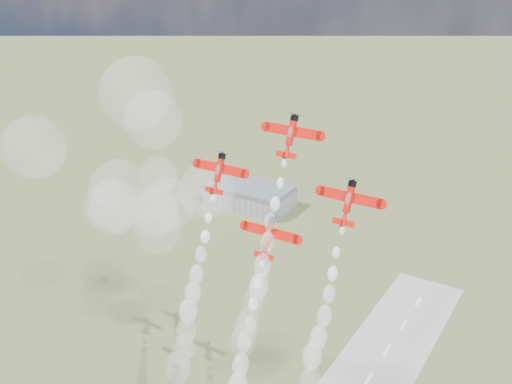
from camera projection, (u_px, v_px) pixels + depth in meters
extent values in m
cube|color=gray|center=(249.00, 198.00, 361.57)|extent=(50.00, 28.00, 10.00)
cube|color=#595B60|center=(249.00, 188.00, 359.04)|extent=(50.00, 28.00, 3.00)
cylinder|color=red|center=(291.00, 132.00, 127.67)|extent=(1.53, 3.73, 5.81)
cylinder|color=black|center=(294.00, 118.00, 127.58)|extent=(1.75, 2.04, 1.71)
cube|color=red|center=(292.00, 131.00, 128.00)|extent=(13.32, 1.12, 2.09)
cube|color=white|center=(278.00, 129.00, 129.84)|extent=(5.24, 0.28, 0.56)
cube|color=white|center=(308.00, 134.00, 126.39)|extent=(5.24, 0.28, 0.56)
cube|color=red|center=(286.00, 155.00, 127.69)|extent=(4.81, 0.61, 1.15)
cube|color=red|center=(284.00, 155.00, 126.98)|extent=(0.15, 2.28, 2.06)
ellipsoid|color=silver|center=(290.00, 133.00, 127.15)|extent=(1.20, 2.09, 2.91)
cone|color=red|center=(287.00, 151.00, 127.76)|extent=(1.53, 2.56, 3.22)
cylinder|color=red|center=(219.00, 170.00, 135.65)|extent=(1.53, 3.73, 5.81)
cylinder|color=black|center=(222.00, 156.00, 135.55)|extent=(1.75, 2.04, 1.71)
cube|color=red|center=(220.00, 168.00, 135.97)|extent=(13.32, 1.12, 2.09)
cube|color=white|center=(208.00, 166.00, 137.81)|extent=(5.24, 0.28, 0.56)
cube|color=white|center=(234.00, 171.00, 134.36)|extent=(5.24, 0.28, 0.56)
cube|color=red|center=(214.00, 191.00, 135.66)|extent=(4.81, 0.61, 1.15)
cube|color=red|center=(212.00, 191.00, 134.95)|extent=(0.15, 2.28, 2.06)
ellipsoid|color=silver|center=(218.00, 170.00, 135.12)|extent=(1.20, 2.09, 2.91)
cone|color=red|center=(215.00, 187.00, 135.73)|extent=(1.53, 2.56, 3.22)
cylinder|color=red|center=(349.00, 199.00, 120.42)|extent=(1.53, 3.73, 5.81)
cylinder|color=black|center=(352.00, 184.00, 120.32)|extent=(1.75, 2.04, 1.71)
cube|color=red|center=(350.00, 197.00, 120.75)|extent=(13.32, 1.12, 2.09)
cube|color=white|center=(334.00, 194.00, 122.59)|extent=(5.24, 0.28, 0.56)
cube|color=white|center=(367.00, 201.00, 119.13)|extent=(5.24, 0.28, 0.56)
cube|color=red|center=(343.00, 222.00, 120.44)|extent=(4.81, 0.61, 1.15)
cube|color=red|center=(342.00, 223.00, 119.72)|extent=(0.15, 2.28, 2.06)
ellipsoid|color=silver|center=(348.00, 199.00, 119.90)|extent=(1.20, 2.09, 2.91)
cone|color=red|center=(345.00, 218.00, 120.50)|extent=(1.53, 2.56, 3.22)
cylinder|color=red|center=(269.00, 234.00, 128.39)|extent=(1.53, 3.73, 5.81)
cylinder|color=black|center=(272.00, 220.00, 128.29)|extent=(1.75, 2.04, 1.71)
cube|color=red|center=(270.00, 232.00, 128.72)|extent=(13.32, 1.12, 2.09)
cube|color=white|center=(256.00, 228.00, 130.56)|extent=(5.24, 0.28, 0.56)
cube|color=white|center=(285.00, 236.00, 127.10)|extent=(5.24, 0.28, 0.56)
cube|color=red|center=(264.00, 256.00, 128.41)|extent=(4.81, 0.61, 1.15)
cube|color=red|center=(262.00, 257.00, 127.70)|extent=(0.15, 2.28, 2.06)
ellipsoid|color=silver|center=(268.00, 234.00, 127.87)|extent=(1.20, 2.09, 2.91)
cone|color=red|center=(265.00, 252.00, 128.48)|extent=(1.53, 2.56, 3.22)
sphere|color=white|center=(284.00, 163.00, 127.96)|extent=(1.04, 1.04, 1.04)
sphere|color=white|center=(280.00, 183.00, 128.13)|extent=(1.50, 1.50, 1.50)
sphere|color=white|center=(275.00, 204.00, 128.40)|extent=(1.96, 1.96, 1.96)
sphere|color=white|center=(270.00, 222.00, 128.23)|extent=(2.42, 2.42, 2.42)
sphere|color=white|center=(268.00, 242.00, 128.32)|extent=(2.88, 2.88, 2.88)
sphere|color=white|center=(263.00, 266.00, 128.43)|extent=(3.34, 3.34, 3.34)
sphere|color=white|center=(259.00, 287.00, 128.54)|extent=(3.80, 3.80, 3.80)
sphere|color=white|center=(254.00, 301.00, 129.10)|extent=(4.26, 4.26, 4.26)
sphere|color=white|center=(247.00, 324.00, 129.14)|extent=(4.72, 4.72, 4.72)
sphere|color=white|center=(244.00, 340.00, 129.28)|extent=(5.18, 5.18, 5.18)
sphere|color=white|center=(213.00, 198.00, 135.89)|extent=(1.04, 1.04, 1.04)
sphere|color=white|center=(208.00, 218.00, 136.07)|extent=(1.50, 1.50, 1.50)
sphere|color=white|center=(205.00, 237.00, 136.31)|extent=(1.96, 1.96, 1.96)
sphere|color=white|center=(201.00, 254.00, 136.57)|extent=(2.42, 2.42, 2.42)
sphere|color=white|center=(196.00, 274.00, 136.12)|extent=(2.88, 2.88, 2.88)
sphere|color=white|center=(193.00, 293.00, 136.94)|extent=(3.34, 3.34, 3.34)
sphere|color=white|center=(188.00, 311.00, 137.34)|extent=(3.80, 3.80, 3.80)
sphere|color=white|center=(186.00, 331.00, 137.27)|extent=(4.26, 4.26, 4.26)
sphere|color=white|center=(184.00, 350.00, 137.38)|extent=(4.72, 4.72, 4.72)
sphere|color=white|center=(179.00, 367.00, 137.03)|extent=(5.18, 5.18, 5.18)
sphere|color=white|center=(342.00, 231.00, 120.62)|extent=(1.04, 1.04, 1.04)
sphere|color=white|center=(336.00, 252.00, 120.79)|extent=(1.50, 1.50, 1.50)
sphere|color=white|center=(332.00, 274.00, 120.93)|extent=(1.96, 1.96, 1.96)
sphere|color=white|center=(329.00, 294.00, 121.14)|extent=(2.42, 2.42, 2.42)
sphere|color=white|center=(324.00, 316.00, 121.13)|extent=(2.88, 2.88, 2.88)
sphere|color=white|center=(318.00, 337.00, 121.08)|extent=(3.34, 3.34, 3.34)
sphere|color=white|center=(312.00, 356.00, 121.64)|extent=(3.80, 3.80, 3.80)
sphere|color=white|center=(310.00, 382.00, 121.53)|extent=(4.26, 4.26, 4.26)
sphere|color=white|center=(262.00, 264.00, 128.63)|extent=(1.04, 1.04, 1.04)
sphere|color=white|center=(258.00, 284.00, 128.86)|extent=(1.50, 1.50, 1.50)
sphere|color=white|center=(254.00, 304.00, 129.09)|extent=(1.96, 1.96, 1.96)
sphere|color=white|center=(250.00, 324.00, 128.90)|extent=(2.42, 2.42, 2.42)
sphere|color=white|center=(244.00, 342.00, 129.40)|extent=(2.88, 2.88, 2.88)
sphere|color=white|center=(241.00, 365.00, 129.52)|extent=(3.34, 3.34, 3.34)
sphere|color=white|center=(119.00, 189.00, 204.10)|extent=(20.56, 20.56, 20.56)
sphere|color=white|center=(168.00, 205.00, 166.05)|extent=(15.08, 15.08, 15.08)
sphere|color=white|center=(111.00, 196.00, 201.19)|extent=(11.28, 11.28, 11.28)
sphere|color=white|center=(115.00, 208.00, 175.16)|extent=(14.62, 14.62, 14.62)
sphere|color=white|center=(34.00, 147.00, 186.44)|extent=(20.18, 20.18, 20.18)
sphere|color=white|center=(113.00, 207.00, 198.17)|extent=(19.11, 19.11, 19.11)
sphere|color=white|center=(154.00, 212.00, 171.01)|extent=(14.34, 14.34, 14.34)
sphere|color=white|center=(159.00, 176.00, 188.61)|extent=(12.33, 12.33, 12.33)
sphere|color=white|center=(136.00, 94.00, 169.27)|extent=(20.92, 20.92, 20.92)
sphere|color=white|center=(207.00, 190.00, 176.97)|extent=(17.18, 17.18, 17.18)
sphere|color=white|center=(156.00, 230.00, 181.54)|extent=(14.80, 14.80, 14.80)
sphere|color=white|center=(153.00, 120.00, 161.66)|extent=(15.96, 15.96, 15.96)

